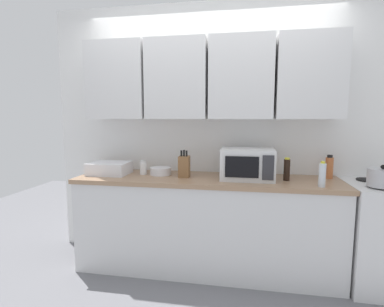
{
  "coord_description": "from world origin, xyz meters",
  "views": [
    {
      "loc": [
        0.34,
        -3.0,
        1.47
      ],
      "look_at": [
        -0.15,
        -0.25,
        1.12
      ],
      "focal_mm": 27.4,
      "sensor_mm": 36.0,
      "label": 1
    }
  ],
  "objects_px": {
    "dish_rack": "(110,168)",
    "bowl_ceramic_small": "(161,171)",
    "bottle_clear_tall": "(322,175)",
    "bottle_soy_dark": "(287,169)",
    "knife_block": "(184,166)",
    "bottle_white_jar": "(143,168)",
    "microwave": "(247,164)",
    "bottle_spice_jar": "(329,167)",
    "kettle": "(382,178)"
  },
  "relations": [
    {
      "from": "microwave",
      "to": "bottle_soy_dark",
      "type": "height_order",
      "value": "microwave"
    },
    {
      "from": "bottle_soy_dark",
      "to": "bottle_spice_jar",
      "type": "bearing_deg",
      "value": 22.6
    },
    {
      "from": "bottle_soy_dark",
      "to": "knife_block",
      "type": "bearing_deg",
      "value": -179.89
    },
    {
      "from": "dish_rack",
      "to": "bottle_spice_jar",
      "type": "xyz_separation_m",
      "value": [
        2.1,
        0.16,
        0.04
      ]
    },
    {
      "from": "dish_rack",
      "to": "bottle_clear_tall",
      "type": "distance_m",
      "value": 1.96
    },
    {
      "from": "bottle_soy_dark",
      "to": "bottle_white_jar",
      "type": "distance_m",
      "value": 1.37
    },
    {
      "from": "bottle_spice_jar",
      "to": "knife_block",
      "type": "bearing_deg",
      "value": -172.8
    },
    {
      "from": "bottle_soy_dark",
      "to": "bottle_clear_tall",
      "type": "height_order",
      "value": "bottle_clear_tall"
    },
    {
      "from": "kettle",
      "to": "bottle_white_jar",
      "type": "height_order",
      "value": "kettle"
    },
    {
      "from": "dish_rack",
      "to": "knife_block",
      "type": "xyz_separation_m",
      "value": [
        0.76,
        -0.01,
        0.04
      ]
    },
    {
      "from": "bottle_spice_jar",
      "to": "kettle",
      "type": "bearing_deg",
      "value": -45.71
    },
    {
      "from": "dish_rack",
      "to": "bottle_spice_jar",
      "type": "distance_m",
      "value": 2.11
    },
    {
      "from": "bottle_soy_dark",
      "to": "bottle_white_jar",
      "type": "relative_size",
      "value": 1.47
    },
    {
      "from": "microwave",
      "to": "bottle_clear_tall",
      "type": "distance_m",
      "value": 0.64
    },
    {
      "from": "bottle_white_jar",
      "to": "kettle",
      "type": "bearing_deg",
      "value": -5.73
    },
    {
      "from": "kettle",
      "to": "bottle_clear_tall",
      "type": "bearing_deg",
      "value": -174.29
    },
    {
      "from": "bottle_white_jar",
      "to": "microwave",
      "type": "bearing_deg",
      "value": -2.23
    },
    {
      "from": "kettle",
      "to": "dish_rack",
      "type": "height_order",
      "value": "kettle"
    },
    {
      "from": "kettle",
      "to": "knife_block",
      "type": "height_order",
      "value": "knife_block"
    },
    {
      "from": "bottle_white_jar",
      "to": "bottle_soy_dark",
      "type": "bearing_deg",
      "value": -2.28
    },
    {
      "from": "dish_rack",
      "to": "bottle_clear_tall",
      "type": "height_order",
      "value": "bottle_clear_tall"
    },
    {
      "from": "bottle_clear_tall",
      "to": "bowl_ceramic_small",
      "type": "distance_m",
      "value": 1.47
    },
    {
      "from": "microwave",
      "to": "bowl_ceramic_small",
      "type": "distance_m",
      "value": 0.85
    },
    {
      "from": "dish_rack",
      "to": "bottle_spice_jar",
      "type": "height_order",
      "value": "bottle_spice_jar"
    },
    {
      "from": "bottle_clear_tall",
      "to": "bottle_spice_jar",
      "type": "bearing_deg",
      "value": 67.49
    },
    {
      "from": "bottle_spice_jar",
      "to": "bottle_soy_dark",
      "type": "bearing_deg",
      "value": -157.4
    },
    {
      "from": "bottle_spice_jar",
      "to": "bottle_clear_tall",
      "type": "height_order",
      "value": "bottle_spice_jar"
    },
    {
      "from": "bottle_white_jar",
      "to": "bottle_clear_tall",
      "type": "bearing_deg",
      "value": -8.99
    },
    {
      "from": "dish_rack",
      "to": "knife_block",
      "type": "relative_size",
      "value": 1.46
    },
    {
      "from": "dish_rack",
      "to": "bowl_ceramic_small",
      "type": "distance_m",
      "value": 0.52
    },
    {
      "from": "bottle_soy_dark",
      "to": "bowl_ceramic_small",
      "type": "relative_size",
      "value": 1.0
    },
    {
      "from": "microwave",
      "to": "bowl_ceramic_small",
      "type": "relative_size",
      "value": 2.31
    },
    {
      "from": "microwave",
      "to": "knife_block",
      "type": "distance_m",
      "value": 0.59
    },
    {
      "from": "bottle_soy_dark",
      "to": "kettle",
      "type": "bearing_deg",
      "value": -12.18
    },
    {
      "from": "knife_block",
      "to": "bottle_white_jar",
      "type": "distance_m",
      "value": 0.43
    },
    {
      "from": "dish_rack",
      "to": "knife_block",
      "type": "distance_m",
      "value": 0.76
    },
    {
      "from": "kettle",
      "to": "bowl_ceramic_small",
      "type": "bearing_deg",
      "value": 173.28
    },
    {
      "from": "dish_rack",
      "to": "bottle_soy_dark",
      "type": "relative_size",
      "value": 1.82
    },
    {
      "from": "microwave",
      "to": "bottle_spice_jar",
      "type": "bearing_deg",
      "value": 11.48
    },
    {
      "from": "dish_rack",
      "to": "bottle_clear_tall",
      "type": "xyz_separation_m",
      "value": [
        1.95,
        -0.21,
        0.04
      ]
    },
    {
      "from": "bottle_white_jar",
      "to": "bottle_clear_tall",
      "type": "relative_size",
      "value": 0.67
    },
    {
      "from": "dish_rack",
      "to": "bottle_white_jar",
      "type": "relative_size",
      "value": 2.68
    },
    {
      "from": "dish_rack",
      "to": "bowl_ceramic_small",
      "type": "bearing_deg",
      "value": 7.23
    },
    {
      "from": "bottle_white_jar",
      "to": "bowl_ceramic_small",
      "type": "relative_size",
      "value": 0.68
    },
    {
      "from": "bottle_clear_tall",
      "to": "knife_block",
      "type": "bearing_deg",
      "value": 170.46
    },
    {
      "from": "knife_block",
      "to": "bottle_spice_jar",
      "type": "height_order",
      "value": "knife_block"
    },
    {
      "from": "dish_rack",
      "to": "bottle_clear_tall",
      "type": "relative_size",
      "value": 1.8
    },
    {
      "from": "knife_block",
      "to": "bowl_ceramic_small",
      "type": "xyz_separation_m",
      "value": [
        -0.25,
        0.07,
        -0.07
      ]
    },
    {
      "from": "dish_rack",
      "to": "kettle",
      "type": "bearing_deg",
      "value": -3.78
    },
    {
      "from": "kettle",
      "to": "knife_block",
      "type": "xyz_separation_m",
      "value": [
        -1.66,
        0.15,
        0.02
      ]
    }
  ]
}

